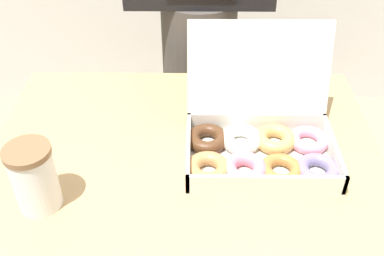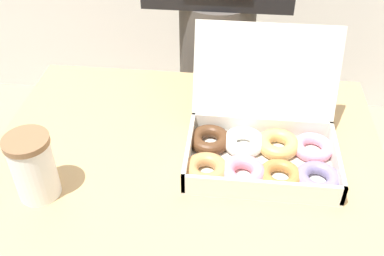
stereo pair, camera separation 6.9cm
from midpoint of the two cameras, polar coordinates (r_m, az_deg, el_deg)
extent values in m
cube|color=tan|center=(1.29, -2.32, -15.65)|extent=(0.88, 0.66, 0.75)
cube|color=silver|center=(0.98, 6.59, -4.06)|extent=(0.32, 0.21, 0.01)
cube|color=silver|center=(0.96, -2.52, -2.90)|extent=(0.01, 0.21, 0.05)
cube|color=silver|center=(1.00, 15.60, -2.91)|extent=(0.01, 0.21, 0.05)
cube|color=silver|center=(0.89, 7.22, -7.22)|extent=(0.32, 0.01, 0.05)
cube|color=silver|center=(1.04, 6.24, 0.72)|extent=(0.32, 0.01, 0.05)
cube|color=silver|center=(1.01, 6.56, 7.53)|extent=(0.32, 0.07, 0.20)
torus|color=#B27F4C|center=(0.93, -0.06, -5.23)|extent=(0.12, 0.12, 0.03)
torus|color=#4C2D19|center=(1.00, 0.00, -1.43)|extent=(0.11, 0.11, 0.03)
torus|color=pink|center=(0.93, 4.59, -5.25)|extent=(0.13, 0.13, 0.03)
torus|color=white|center=(1.01, 4.30, -1.43)|extent=(0.13, 0.13, 0.03)
torus|color=#A87038|center=(0.94, 9.18, -5.32)|extent=(0.10, 0.10, 0.03)
torus|color=tan|center=(1.01, 8.56, -1.44)|extent=(0.13, 0.13, 0.03)
torus|color=slate|center=(0.96, 13.67, -5.24)|extent=(0.13, 0.13, 0.03)
torus|color=pink|center=(1.03, 12.72, -1.54)|extent=(0.10, 0.10, 0.03)
cylinder|color=white|center=(0.91, -21.41, -6.23)|extent=(0.08, 0.08, 0.13)
cylinder|color=brown|center=(0.86, -22.47, -2.88)|extent=(0.09, 0.09, 0.01)
cylinder|color=#4C4742|center=(1.63, -0.44, 1.68)|extent=(0.24, 0.24, 0.88)
camera|label=1|loc=(0.03, -92.17, -1.72)|focal=42.00mm
camera|label=2|loc=(0.03, 87.83, 1.72)|focal=42.00mm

